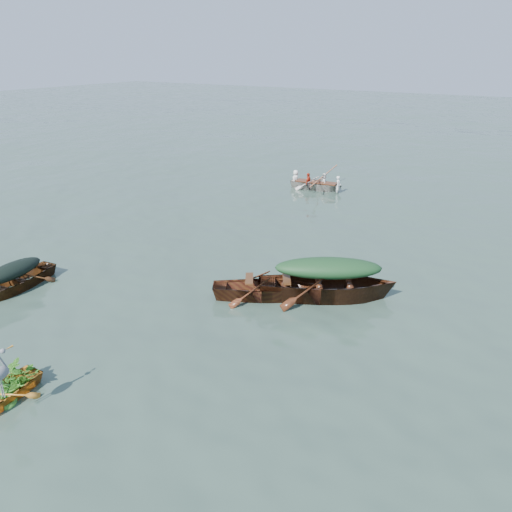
{
  "coord_description": "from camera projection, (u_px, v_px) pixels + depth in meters",
  "views": [
    {
      "loc": [
        6.35,
        -7.84,
        6.12
      ],
      "look_at": [
        -0.72,
        3.62,
        0.5
      ],
      "focal_mm": 35.0,
      "sensor_mm": 36.0,
      "label": 1
    }
  ],
  "objects": [
    {
      "name": "ground",
      "position": [
        201.0,
        333.0,
        11.59
      ],
      "size": [
        140.0,
        140.0,
        0.0
      ],
      "primitive_type": "plane",
      "color": "#364C40",
      "rests_on": "ground"
    },
    {
      "name": "dark_covered_boat",
      "position": [
        15.0,
        289.0,
        13.68
      ],
      "size": [
        1.62,
        3.49,
        0.82
      ],
      "primitive_type": "imported",
      "rotation": [
        0.0,
        0.0,
        0.11
      ],
      "color": "#502C12",
      "rests_on": "ground"
    },
    {
      "name": "green_tarp_boat",
      "position": [
        327.0,
        298.0,
        13.2
      ],
      "size": [
        5.12,
        3.88,
        1.21
      ],
      "primitive_type": "imported",
      "rotation": [
        0.0,
        0.0,
        2.1
      ],
      "color": "#4A2411",
      "rests_on": "ground"
    },
    {
      "name": "open_wooden_boat",
      "position": [
        268.0,
        298.0,
        13.23
      ],
      "size": [
        4.1,
        3.16,
        0.92
      ],
      "primitive_type": "imported",
      "rotation": [
        0.0,
        0.0,
        2.11
      ],
      "color": "#5D3117",
      "rests_on": "ground"
    },
    {
      "name": "rowed_boat",
      "position": [
        316.0,
        190.0,
        23.35
      ],
      "size": [
        3.59,
        1.41,
        0.79
      ],
      "primitive_type": "imported",
      "rotation": [
        0.0,
        0.0,
        1.68
      ],
      "color": "beige",
      "rests_on": "ground"
    },
    {
      "name": "dark_tarp_cover",
      "position": [
        11.0,
        269.0,
        13.45
      ],
      "size": [
        0.89,
        1.92,
        0.4
      ],
      "primitive_type": "ellipsoid",
      "rotation": [
        0.0,
        0.0,
        0.11
      ],
      "color": "black",
      "rests_on": "dark_covered_boat"
    },
    {
      "name": "green_tarp_cover",
      "position": [
        328.0,
        269.0,
        12.86
      ],
      "size": [
        2.82,
        2.13,
        0.52
      ],
      "primitive_type": "ellipsoid",
      "rotation": [
        0.0,
        0.0,
        2.1
      ],
      "color": "#183A1A",
      "rests_on": "green_tarp_boat"
    },
    {
      "name": "thwart_benches",
      "position": [
        268.0,
        281.0,
        13.05
      ],
      "size": [
        2.12,
        1.69,
        0.04
      ],
      "primitive_type": null,
      "rotation": [
        0.0,
        0.0,
        2.11
      ],
      "color": "#41220F",
      "rests_on": "open_wooden_boat"
    },
    {
      "name": "heron",
      "position": [
        0.0,
        380.0,
        8.64
      ],
      "size": [
        0.29,
        0.41,
        0.92
      ],
      "primitive_type": null,
      "rotation": [
        0.0,
        0.0,
        0.03
      ],
      "color": "gray",
      "rests_on": "yellow_dinghy"
    },
    {
      "name": "dinghy_weeds",
      "position": [
        8.0,
        365.0,
        9.34
      ],
      "size": [
        0.72,
        0.92,
        0.6
      ],
      "primitive_type": "imported",
      "rotation": [
        0.0,
        0.0,
        0.03
      ],
      "color": "#28741E",
      "rests_on": "yellow_dinghy"
    },
    {
      "name": "rowers",
      "position": [
        317.0,
        173.0,
        23.05
      ],
      "size": [
        2.53,
        1.2,
        0.76
      ],
      "primitive_type": "imported",
      "rotation": [
        0.0,
        0.0,
        1.68
      ],
      "color": "silver",
      "rests_on": "rowed_boat"
    },
    {
      "name": "oars",
      "position": [
        316.0,
        181.0,
        23.18
      ],
      "size": [
        0.87,
        2.65,
        0.06
      ],
      "primitive_type": null,
      "rotation": [
        0.0,
        0.0,
        1.68
      ],
      "color": "#A55F3E",
      "rests_on": "rowed_boat"
    }
  ]
}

